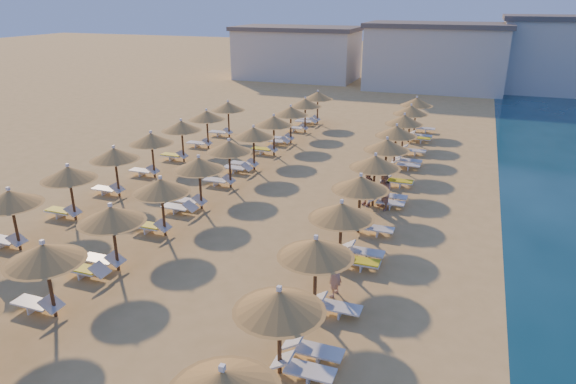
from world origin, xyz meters
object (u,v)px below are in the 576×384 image
at_px(parasol_row_east, 368,173).
at_px(beachgoer_c, 367,188).
at_px(beachgoer_a, 335,271).
at_px(parasol_row_west, 215,156).
at_px(beachgoer_b, 383,192).

distance_m(parasol_row_east, beachgoer_c, 2.21).
relative_size(parasol_row_east, beachgoer_a, 20.26).
relative_size(parasol_row_west, beachgoer_a, 20.26).
bearing_deg(parasol_row_east, beachgoer_c, 100.97).
relative_size(beachgoer_b, beachgoer_c, 1.04).
relative_size(parasol_row_east, beachgoer_b, 20.22).
distance_m(parasol_row_west, beachgoer_a, 11.04).
xyz_separation_m(beachgoer_b, beachgoer_a, (-0.18, -8.44, -0.00)).
bearing_deg(beachgoer_a, beachgoer_c, -168.16).
xyz_separation_m(parasol_row_west, beachgoer_c, (7.66, 1.69, -1.39)).
distance_m(parasol_row_east, parasol_row_west, 7.98).
bearing_deg(beachgoer_a, parasol_row_west, -123.03).
bearing_deg(parasol_row_west, beachgoer_c, 12.41).
bearing_deg(beachgoer_c, parasol_row_west, -140.27).
xyz_separation_m(parasol_row_east, parasol_row_west, (-7.98, 0.00, 0.00)).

